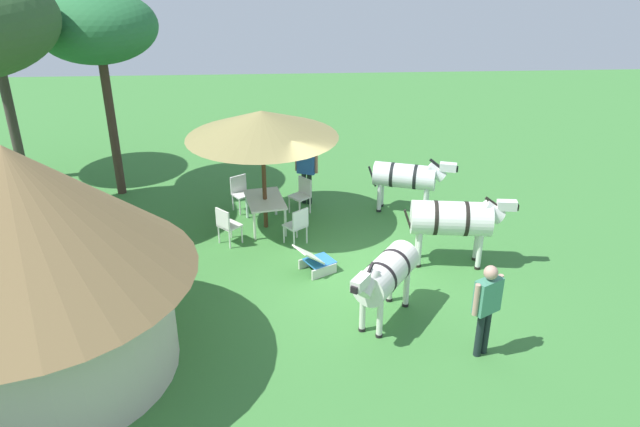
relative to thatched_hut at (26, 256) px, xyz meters
The scene contains 15 objects.
ground_plane 6.43m from the thatched_hut, 61.58° to the right, with size 36.00×36.00×0.00m, color #3B7936.
thatched_hut is the anchor object (origin of this frame).
shade_umbrella 6.11m from the thatched_hut, 34.20° to the right, with size 3.47×3.47×2.89m.
patio_dining_table 6.28m from the thatched_hut, 34.20° to the right, with size 1.45×1.08×0.74m.
patio_chair_near_hut 6.09m from the thatched_hut, 45.40° to the right, with size 0.60×0.61×0.90m.
patio_chair_east_end 7.44m from the thatched_hut, 36.59° to the right, with size 0.61×0.61×0.90m.
patio_chair_west_end 6.86m from the thatched_hut, 24.73° to the right, with size 0.59×0.60×0.90m.
patio_chair_near_lawn 5.20m from the thatched_hut, 31.50° to the right, with size 0.61×0.61×0.90m.
guest_beside_umbrella 7.84m from the thatched_hut, 35.09° to the right, with size 0.37×0.57×1.70m.
standing_watcher 7.31m from the thatched_hut, 89.87° to the right, with size 0.42×0.55×1.74m.
striped_lounge_chair 5.70m from the thatched_hut, 57.34° to the right, with size 0.85×0.95×0.66m.
zebra_nearest_camera 5.93m from the thatched_hut, 79.06° to the right, with size 1.87×1.45×1.51m.
zebra_by_umbrella 9.06m from the thatched_hut, 50.48° to the right, with size 1.05×2.12×1.49m.
zebra_toward_hut 8.12m from the thatched_hut, 67.43° to the right, with size 0.93×2.34×1.60m.
acacia_tree_right_background 7.63m from the thatched_hut, ahead, with size 2.89×2.89×5.23m.
Camera 1 is at (-11.37, 1.32, 6.87)m, focal length 35.15 mm.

